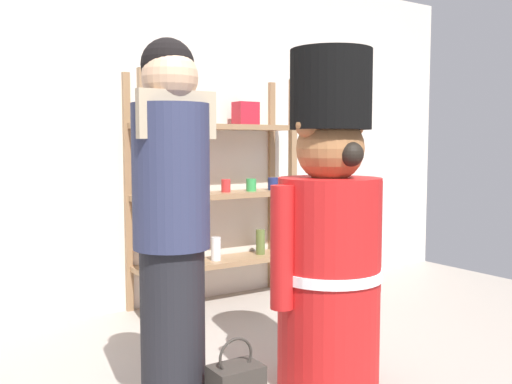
{
  "coord_description": "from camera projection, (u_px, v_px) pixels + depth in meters",
  "views": [
    {
      "loc": [
        -1.51,
        -1.83,
        1.22
      ],
      "look_at": [
        -0.08,
        0.36,
        1.0
      ],
      "focal_mm": 40.28,
      "sensor_mm": 36.0,
      "label": 1
    }
  ],
  "objects": [
    {
      "name": "back_wall",
      "position": [
        127.0,
        133.0,
        4.17
      ],
      "size": [
        6.4,
        0.12,
        2.6
      ],
      "primitive_type": "cube",
      "color": "silver",
      "rests_on": "ground_plane"
    },
    {
      "name": "merchandise_shelf",
      "position": [
        215.0,
        187.0,
        4.36
      ],
      "size": [
        1.31,
        0.35,
        1.73
      ],
      "color": "#93704C",
      "rests_on": "ground_plane"
    },
    {
      "name": "teddy_bear_guard",
      "position": [
        329.0,
        239.0,
        2.82
      ],
      "size": [
        0.68,
        0.53,
        1.67
      ],
      "color": "red",
      "rests_on": "ground_plane"
    },
    {
      "name": "person_shopper",
      "position": [
        172.0,
        222.0,
        2.45
      ],
      "size": [
        0.35,
        0.33,
        1.66
      ],
      "color": "black",
      "rests_on": "ground_plane"
    }
  ]
}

